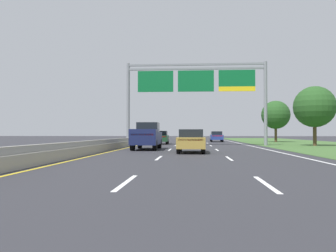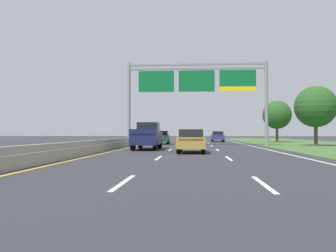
{
  "view_description": "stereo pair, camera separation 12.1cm",
  "coord_description": "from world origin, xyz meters",
  "px_view_note": "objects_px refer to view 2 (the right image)",
  "views": [
    {
      "loc": [
        -0.06,
        1.36,
        1.34
      ],
      "look_at": [
        -1.62,
        23.07,
        1.78
      ],
      "focal_mm": 36.67,
      "sensor_mm": 36.0,
      "label": 1
    },
    {
      "loc": [
        0.06,
        1.37,
        1.34
      ],
      "look_at": [
        -1.62,
        23.07,
        1.78
      ],
      "focal_mm": 36.67,
      "sensor_mm": 36.0,
      "label": 2
    }
  ],
  "objects_px": {
    "overhead_sign_gantry": "(197,86)",
    "car_blue_right_lane_sedan": "(218,136)",
    "car_gold_centre_lane_sedan": "(191,141)",
    "roadside_tree_mid": "(316,107)",
    "pickup_truck_navy": "(147,136)",
    "roadside_tree_far": "(277,115)",
    "car_darkgreen_left_lane_sedan": "(161,137)"
  },
  "relations": [
    {
      "from": "overhead_sign_gantry",
      "to": "car_blue_right_lane_sedan",
      "type": "distance_m",
      "value": 16.8
    },
    {
      "from": "car_gold_centre_lane_sedan",
      "to": "roadside_tree_mid",
      "type": "distance_m",
      "value": 18.16
    },
    {
      "from": "pickup_truck_navy",
      "to": "car_blue_right_lane_sedan",
      "type": "distance_m",
      "value": 25.75
    },
    {
      "from": "pickup_truck_navy",
      "to": "roadside_tree_far",
      "type": "height_order",
      "value": "roadside_tree_far"
    },
    {
      "from": "car_blue_right_lane_sedan",
      "to": "roadside_tree_far",
      "type": "distance_m",
      "value": 9.14
    },
    {
      "from": "pickup_truck_navy",
      "to": "car_gold_centre_lane_sedan",
      "type": "height_order",
      "value": "pickup_truck_navy"
    },
    {
      "from": "roadside_tree_far",
      "to": "roadside_tree_mid",
      "type": "bearing_deg",
      "value": -88.38
    },
    {
      "from": "pickup_truck_navy",
      "to": "car_gold_centre_lane_sedan",
      "type": "distance_m",
      "value": 5.53
    },
    {
      "from": "car_blue_right_lane_sedan",
      "to": "car_gold_centre_lane_sedan",
      "type": "distance_m",
      "value": 29.14
    },
    {
      "from": "car_blue_right_lane_sedan",
      "to": "car_darkgreen_left_lane_sedan",
      "type": "xyz_separation_m",
      "value": [
        -7.43,
        -11.39,
        0.0
      ]
    },
    {
      "from": "car_gold_centre_lane_sedan",
      "to": "roadside_tree_mid",
      "type": "relative_size",
      "value": 0.72
    },
    {
      "from": "car_blue_right_lane_sedan",
      "to": "roadside_tree_far",
      "type": "xyz_separation_m",
      "value": [
        8.45,
        -1.5,
        3.14
      ]
    },
    {
      "from": "pickup_truck_navy",
      "to": "car_blue_right_lane_sedan",
      "type": "bearing_deg",
      "value": -16.62
    },
    {
      "from": "pickup_truck_navy",
      "to": "roadside_tree_far",
      "type": "bearing_deg",
      "value": -34.34
    },
    {
      "from": "pickup_truck_navy",
      "to": "roadside_tree_mid",
      "type": "height_order",
      "value": "roadside_tree_mid"
    },
    {
      "from": "pickup_truck_navy",
      "to": "roadside_tree_mid",
      "type": "bearing_deg",
      "value": -62.44
    },
    {
      "from": "pickup_truck_navy",
      "to": "roadside_tree_mid",
      "type": "distance_m",
      "value": 18.49
    },
    {
      "from": "overhead_sign_gantry",
      "to": "pickup_truck_navy",
      "type": "relative_size",
      "value": 2.79
    },
    {
      "from": "roadside_tree_mid",
      "to": "overhead_sign_gantry",
      "type": "bearing_deg",
      "value": 176.75
    },
    {
      "from": "car_darkgreen_left_lane_sedan",
      "to": "roadside_tree_far",
      "type": "xyz_separation_m",
      "value": [
        15.88,
        9.89,
        3.14
      ]
    },
    {
      "from": "roadside_tree_far",
      "to": "car_blue_right_lane_sedan",
      "type": "bearing_deg",
      "value": 169.93
    },
    {
      "from": "roadside_tree_mid",
      "to": "pickup_truck_navy",
      "type": "bearing_deg",
      "value": -152.26
    },
    {
      "from": "car_blue_right_lane_sedan",
      "to": "roadside_tree_far",
      "type": "relative_size",
      "value": 0.73
    },
    {
      "from": "car_darkgreen_left_lane_sedan",
      "to": "roadside_tree_mid",
      "type": "bearing_deg",
      "value": -107.93
    },
    {
      "from": "overhead_sign_gantry",
      "to": "roadside_tree_mid",
      "type": "distance_m",
      "value": 12.37
    },
    {
      "from": "car_blue_right_lane_sedan",
      "to": "pickup_truck_navy",
      "type": "bearing_deg",
      "value": 164.17
    },
    {
      "from": "overhead_sign_gantry",
      "to": "roadside_tree_far",
      "type": "height_order",
      "value": "overhead_sign_gantry"
    },
    {
      "from": "pickup_truck_navy",
      "to": "car_darkgreen_left_lane_sedan",
      "type": "height_order",
      "value": "pickup_truck_navy"
    },
    {
      "from": "pickup_truck_navy",
      "to": "roadside_tree_mid",
      "type": "xyz_separation_m",
      "value": [
        16.16,
        8.5,
        2.93
      ]
    },
    {
      "from": "pickup_truck_navy",
      "to": "roadside_tree_far",
      "type": "xyz_separation_m",
      "value": [
        15.74,
        23.2,
        2.88
      ]
    },
    {
      "from": "roadside_tree_mid",
      "to": "car_darkgreen_left_lane_sedan",
      "type": "bearing_deg",
      "value": 163.54
    },
    {
      "from": "car_darkgreen_left_lane_sedan",
      "to": "roadside_tree_mid",
      "type": "distance_m",
      "value": 17.29
    }
  ]
}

